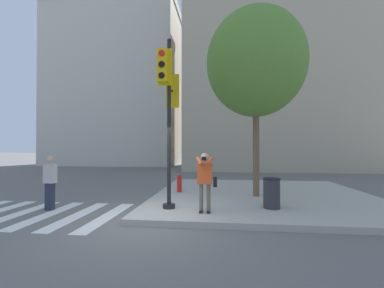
{
  "coord_description": "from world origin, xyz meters",
  "views": [
    {
      "loc": [
        1.96,
        -6.54,
        1.92
      ],
      "look_at": [
        1.16,
        0.46,
        2.02
      ],
      "focal_mm": 24.0,
      "sensor_mm": 36.0,
      "label": 1
    }
  ],
  "objects_px": {
    "street_tree": "(256,63)",
    "fire_hydrant": "(179,183)",
    "pedestrian_distant": "(50,181)",
    "trash_bin": "(272,193)",
    "person_photographer": "(205,177)",
    "traffic_signal_pole": "(169,99)"
  },
  "relations": [
    {
      "from": "traffic_signal_pole",
      "to": "trash_bin",
      "type": "distance_m",
      "value": 4.04
    },
    {
      "from": "traffic_signal_pole",
      "to": "pedestrian_distant",
      "type": "bearing_deg",
      "value": 179.52
    },
    {
      "from": "pedestrian_distant",
      "to": "street_tree",
      "type": "bearing_deg",
      "value": 18.43
    },
    {
      "from": "fire_hydrant",
      "to": "traffic_signal_pole",
      "type": "bearing_deg",
      "value": -87.14
    },
    {
      "from": "trash_bin",
      "to": "traffic_signal_pole",
      "type": "bearing_deg",
      "value": -174.0
    },
    {
      "from": "street_tree",
      "to": "traffic_signal_pole",
      "type": "bearing_deg",
      "value": -141.61
    },
    {
      "from": "traffic_signal_pole",
      "to": "person_photographer",
      "type": "xyz_separation_m",
      "value": [
        1.09,
        -0.35,
        -2.21
      ]
    },
    {
      "from": "street_tree",
      "to": "trash_bin",
      "type": "distance_m",
      "value": 4.79
    },
    {
      "from": "traffic_signal_pole",
      "to": "street_tree",
      "type": "xyz_separation_m",
      "value": [
        2.77,
        2.2,
        1.67
      ]
    },
    {
      "from": "person_photographer",
      "to": "pedestrian_distant",
      "type": "relative_size",
      "value": 0.96
    },
    {
      "from": "person_photographer",
      "to": "pedestrian_distant",
      "type": "xyz_separation_m",
      "value": [
        -4.81,
        0.39,
        -0.24
      ]
    },
    {
      "from": "traffic_signal_pole",
      "to": "pedestrian_distant",
      "type": "height_order",
      "value": "traffic_signal_pole"
    },
    {
      "from": "traffic_signal_pole",
      "to": "street_tree",
      "type": "distance_m",
      "value": 3.91
    },
    {
      "from": "pedestrian_distant",
      "to": "trash_bin",
      "type": "bearing_deg",
      "value": 2.4
    },
    {
      "from": "fire_hydrant",
      "to": "trash_bin",
      "type": "distance_m",
      "value": 3.92
    },
    {
      "from": "traffic_signal_pole",
      "to": "trash_bin",
      "type": "relative_size",
      "value": 5.65
    },
    {
      "from": "pedestrian_distant",
      "to": "traffic_signal_pole",
      "type": "bearing_deg",
      "value": -0.48
    },
    {
      "from": "pedestrian_distant",
      "to": "fire_hydrant",
      "type": "xyz_separation_m",
      "value": [
        3.59,
        2.68,
        -0.38
      ]
    },
    {
      "from": "pedestrian_distant",
      "to": "fire_hydrant",
      "type": "distance_m",
      "value": 4.5
    },
    {
      "from": "person_photographer",
      "to": "fire_hydrant",
      "type": "distance_m",
      "value": 3.36
    },
    {
      "from": "person_photographer",
      "to": "fire_hydrant",
      "type": "height_order",
      "value": "person_photographer"
    },
    {
      "from": "street_tree",
      "to": "fire_hydrant",
      "type": "xyz_separation_m",
      "value": [
        -2.91,
        0.52,
        -4.51
      ]
    }
  ]
}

